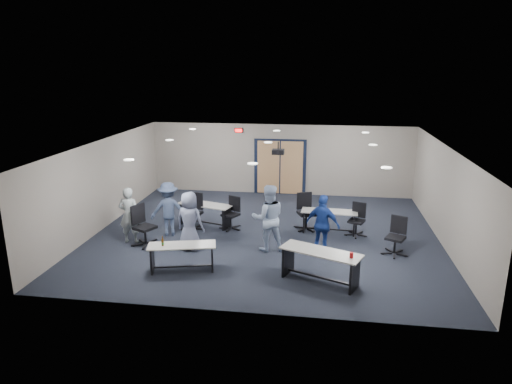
# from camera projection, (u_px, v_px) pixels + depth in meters

# --- Properties ---
(floor) EXTENTS (10.00, 10.00, 0.00)m
(floor) POSITION_uv_depth(u_px,v_px,m) (265.00, 234.00, 13.58)
(floor) COLOR black
(floor) RESTS_ON ground
(back_wall) EXTENTS (10.00, 0.04, 2.70)m
(back_wall) POSITION_uv_depth(u_px,v_px,m) (280.00, 160.00, 17.51)
(back_wall) COLOR gray
(back_wall) RESTS_ON floor
(front_wall) EXTENTS (10.00, 0.04, 2.70)m
(front_wall) POSITION_uv_depth(u_px,v_px,m) (237.00, 250.00, 8.93)
(front_wall) COLOR gray
(front_wall) RESTS_ON floor
(left_wall) EXTENTS (0.04, 9.00, 2.70)m
(left_wall) POSITION_uv_depth(u_px,v_px,m) (103.00, 184.00, 13.91)
(left_wall) COLOR gray
(left_wall) RESTS_ON floor
(right_wall) EXTENTS (0.04, 9.00, 2.70)m
(right_wall) POSITION_uv_depth(u_px,v_px,m) (446.00, 197.00, 12.52)
(right_wall) COLOR gray
(right_wall) RESTS_ON floor
(ceiling) EXTENTS (10.00, 9.00, 0.04)m
(ceiling) POSITION_uv_depth(u_px,v_px,m) (266.00, 144.00, 12.86)
(ceiling) COLOR white
(ceiling) RESTS_ON back_wall
(double_door) EXTENTS (2.00, 0.07, 2.20)m
(double_door) POSITION_uv_depth(u_px,v_px,m) (280.00, 167.00, 17.55)
(double_door) COLOR black
(double_door) RESTS_ON back_wall
(exit_sign) EXTENTS (0.32, 0.07, 0.18)m
(exit_sign) POSITION_uv_depth(u_px,v_px,m) (239.00, 130.00, 17.38)
(exit_sign) COLOR black
(exit_sign) RESTS_ON back_wall
(ceiling_projector) EXTENTS (0.35, 0.32, 0.37)m
(ceiling_projector) POSITION_uv_depth(u_px,v_px,m) (278.00, 152.00, 13.37)
(ceiling_projector) COLOR black
(ceiling_projector) RESTS_ON ceiling
(ceiling_can_lights) EXTENTS (6.24, 5.74, 0.02)m
(ceiling_can_lights) POSITION_uv_depth(u_px,v_px,m) (267.00, 144.00, 13.10)
(ceiling_can_lights) COLOR white
(ceiling_can_lights) RESTS_ON ceiling
(table_front_left) EXTENTS (1.71, 0.92, 0.90)m
(table_front_left) POSITION_uv_depth(u_px,v_px,m) (182.00, 253.00, 11.08)
(table_front_left) COLOR #AAA8A1
(table_front_left) RESTS_ON floor
(table_front_right) EXTENTS (1.96, 1.30, 0.88)m
(table_front_right) POSITION_uv_depth(u_px,v_px,m) (321.00, 261.00, 10.46)
(table_front_right) COLOR #AAA8A1
(table_front_right) RESTS_ON floor
(table_back_left) EXTENTS (1.79, 1.04, 0.69)m
(table_back_left) POSITION_uv_depth(u_px,v_px,m) (205.00, 211.00, 14.21)
(table_back_left) COLOR #AAA8A1
(table_back_left) RESTS_ON floor
(table_back_right) EXTENTS (1.67, 0.63, 0.67)m
(table_back_right) POSITION_uv_depth(u_px,v_px,m) (329.00, 218.00, 13.61)
(table_back_right) COLOR #AAA8A1
(table_back_right) RESTS_ON floor
(chair_back_a) EXTENTS (0.82, 0.82, 1.11)m
(chair_back_a) POSITION_uv_depth(u_px,v_px,m) (193.00, 212.00, 13.80)
(chair_back_a) COLOR black
(chair_back_a) RESTS_ON floor
(chair_back_b) EXTENTS (0.84, 0.84, 1.00)m
(chair_back_b) POSITION_uv_depth(u_px,v_px,m) (230.00, 213.00, 13.87)
(chair_back_b) COLOR black
(chair_back_b) RESTS_ON floor
(chair_back_c) EXTENTS (0.91, 0.91, 1.12)m
(chair_back_c) POSITION_uv_depth(u_px,v_px,m) (307.00, 212.00, 13.81)
(chair_back_c) COLOR black
(chair_back_c) RESTS_ON floor
(chair_back_d) EXTENTS (0.79, 0.79, 0.97)m
(chair_back_d) POSITION_uv_depth(u_px,v_px,m) (356.00, 220.00, 13.33)
(chair_back_d) COLOR black
(chair_back_d) RESTS_ON floor
(chair_loose_left) EXTENTS (0.96, 0.96, 1.14)m
(chair_loose_left) POSITION_uv_depth(u_px,v_px,m) (145.00, 226.00, 12.58)
(chair_loose_left) COLOR black
(chair_loose_left) RESTS_ON floor
(chair_loose_right) EXTENTS (0.86, 0.86, 1.03)m
(chair_loose_right) POSITION_uv_depth(u_px,v_px,m) (396.00, 236.00, 11.97)
(chair_loose_right) COLOR black
(chair_loose_right) RESTS_ON floor
(person_gray) EXTENTS (0.62, 0.43, 1.61)m
(person_gray) POSITION_uv_depth(u_px,v_px,m) (129.00, 215.00, 12.74)
(person_gray) COLOR #9AA6A8
(person_gray) RESTS_ON floor
(person_plaid) EXTENTS (0.89, 0.68, 1.63)m
(person_plaid) POSITION_uv_depth(u_px,v_px,m) (190.00, 221.00, 12.23)
(person_plaid) COLOR slate
(person_plaid) RESTS_ON floor
(person_lightblue) EXTENTS (1.03, 0.89, 1.82)m
(person_lightblue) POSITION_uv_depth(u_px,v_px,m) (268.00, 218.00, 12.19)
(person_lightblue) COLOR #AABEE1
(person_lightblue) RESTS_ON floor
(person_navy) EXTENTS (1.02, 0.75, 1.61)m
(person_navy) POSITION_uv_depth(u_px,v_px,m) (323.00, 225.00, 11.99)
(person_navy) COLOR navy
(person_navy) RESTS_ON floor
(person_back) EXTENTS (1.17, 0.91, 1.60)m
(person_back) POSITION_uv_depth(u_px,v_px,m) (169.00, 209.00, 13.30)
(person_back) COLOR #394867
(person_back) RESTS_ON floor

